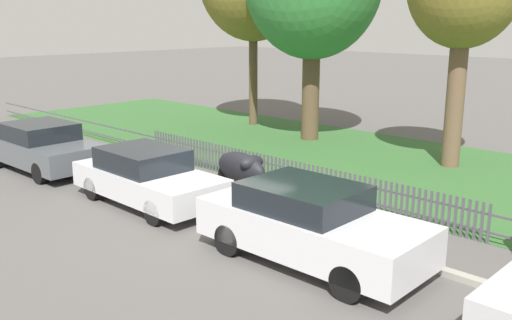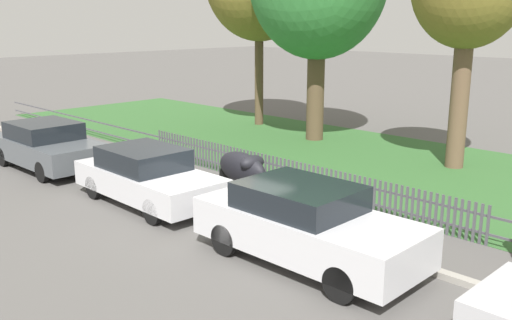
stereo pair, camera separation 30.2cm
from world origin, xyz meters
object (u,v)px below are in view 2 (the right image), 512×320
parked_car_silver_hatchback (48,145)px  covered_motorcycle (243,168)px  parked_car_navy_estate (306,224)px  parked_car_black_saloon (148,176)px

parked_car_silver_hatchback → covered_motorcycle: bearing=22.0°
parked_car_navy_estate → covered_motorcycle: parked_car_navy_estate is taller
parked_car_silver_hatchback → parked_car_black_saloon: (4.97, 0.20, -0.02)m
covered_motorcycle → parked_car_navy_estate: bearing=-24.2°
parked_car_black_saloon → parked_car_navy_estate: parked_car_navy_estate is taller
parked_car_black_saloon → covered_motorcycle: size_ratio=2.25×
parked_car_black_saloon → parked_car_navy_estate: bearing=1.3°
parked_car_navy_estate → covered_motorcycle: size_ratio=2.33×
parked_car_silver_hatchback → covered_motorcycle: size_ratio=2.23×
parked_car_navy_estate → covered_motorcycle: bearing=150.1°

